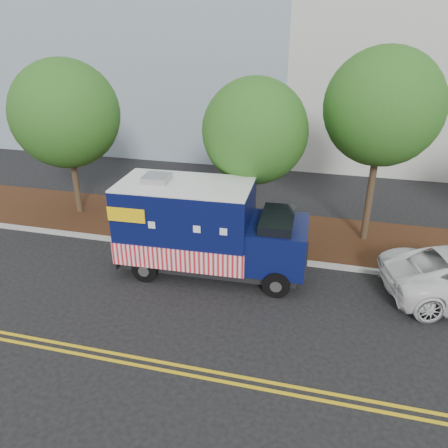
# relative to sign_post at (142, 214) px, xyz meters

# --- Properties ---
(ground) EXTENTS (120.00, 120.00, 0.00)m
(ground) POSITION_rel_sign_post_xyz_m (2.07, -1.61, -1.20)
(ground) COLOR black
(ground) RESTS_ON ground
(curb) EXTENTS (120.00, 0.18, 0.15)m
(curb) POSITION_rel_sign_post_xyz_m (2.07, -0.21, -1.12)
(curb) COLOR #9E9E99
(curb) RESTS_ON ground
(mulch_strip) EXTENTS (120.00, 4.00, 0.15)m
(mulch_strip) POSITION_rel_sign_post_xyz_m (2.07, 1.89, -1.12)
(mulch_strip) COLOR #321C0E
(mulch_strip) RESTS_ON ground
(centerline_near) EXTENTS (120.00, 0.10, 0.01)m
(centerline_near) POSITION_rel_sign_post_xyz_m (2.07, -6.06, -1.19)
(centerline_near) COLOR gold
(centerline_near) RESTS_ON ground
(centerline_far) EXTENTS (120.00, 0.10, 0.01)m
(centerline_far) POSITION_rel_sign_post_xyz_m (2.07, -6.31, -1.19)
(centerline_far) COLOR gold
(centerline_far) RESTS_ON ground
(tree_a) EXTENTS (4.39, 4.39, 6.64)m
(tree_a) POSITION_rel_sign_post_xyz_m (-3.90, 1.85, 3.24)
(tree_a) COLOR #38281C
(tree_a) RESTS_ON ground
(tree_b) EXTENTS (3.74, 3.74, 6.24)m
(tree_b) POSITION_rel_sign_post_xyz_m (4.08, 1.08, 3.15)
(tree_b) COLOR #38281C
(tree_b) RESTS_ON ground
(tree_c) EXTENTS (4.08, 4.08, 7.23)m
(tree_c) POSITION_rel_sign_post_xyz_m (8.32, 2.18, 3.98)
(tree_c) COLOR #38281C
(tree_c) RESTS_ON ground
(sign_post) EXTENTS (0.06, 0.06, 2.40)m
(sign_post) POSITION_rel_sign_post_xyz_m (0.00, 0.00, 0.00)
(sign_post) COLOR #473828
(sign_post) RESTS_ON ground
(food_truck) EXTENTS (6.47, 2.65, 3.36)m
(food_truck) POSITION_rel_sign_post_xyz_m (2.84, -1.43, 0.32)
(food_truck) COLOR black
(food_truck) RESTS_ON ground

